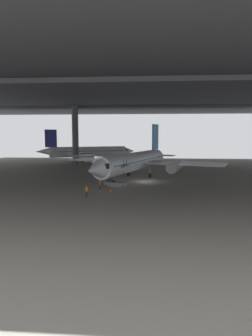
# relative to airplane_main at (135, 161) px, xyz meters

# --- Properties ---
(ground_plane) EXTENTS (110.00, 110.00, 0.00)m
(ground_plane) POSITION_rel_airplane_main_xyz_m (2.05, -4.32, -3.38)
(ground_plane) COLOR gray
(hangar_structure) EXTENTS (121.00, 99.00, 18.05)m
(hangar_structure) POSITION_rel_airplane_main_xyz_m (1.98, 9.46, 14.03)
(hangar_structure) COLOR #4C4F54
(hangar_structure) RESTS_ON ground_plane
(airplane_main) EXTENTS (33.89, 34.10, 11.09)m
(airplane_main) POSITION_rel_airplane_main_xyz_m (0.00, 0.00, 0.00)
(airplane_main) COLOR white
(airplane_main) RESTS_ON ground_plane
(boarding_stairs) EXTENTS (4.35, 2.73, 4.58)m
(boarding_stairs) POSITION_rel_airplane_main_xyz_m (-2.83, -9.38, -2.66)
(boarding_stairs) COLOR slate
(boarding_stairs) RESTS_ON ground_plane
(crew_worker_near_nose) EXTENTS (0.34, 0.52, 1.57)m
(crew_worker_near_nose) POSITION_rel_airplane_main_xyz_m (-5.99, -18.33, -2.49)
(crew_worker_near_nose) COLOR #232838
(crew_worker_near_nose) RESTS_ON ground_plane
(crew_worker_by_stairs) EXTENTS (0.23, 0.55, 1.59)m
(crew_worker_by_stairs) POSITION_rel_airplane_main_xyz_m (-5.02, -12.94, -2.48)
(crew_worker_by_stairs) COLOR #232838
(crew_worker_by_stairs) RESTS_ON ground_plane
(airplane_distant) EXTENTS (30.67, 30.68, 10.29)m
(airplane_distant) POSITION_rel_airplane_main_xyz_m (-17.28, 34.65, -0.15)
(airplane_distant) COLOR white
(airplane_distant) RESTS_ON ground_plane
(traffic_cone_orange) EXTENTS (0.36, 0.36, 0.60)m
(traffic_cone_orange) POSITION_rel_airplane_main_xyz_m (-3.03, -15.03, -3.09)
(traffic_cone_orange) COLOR black
(traffic_cone_orange) RESTS_ON ground_plane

